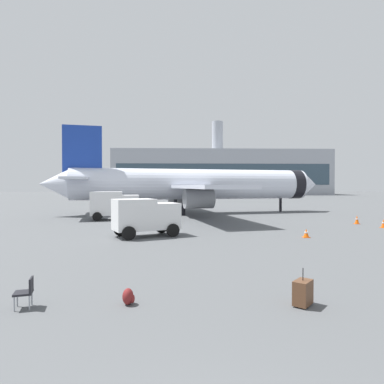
{
  "coord_description": "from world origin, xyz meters",
  "views": [
    {
      "loc": [
        -0.37,
        -2.92,
        3.48
      ],
      "look_at": [
        0.62,
        23.34,
        3.0
      ],
      "focal_mm": 31.04,
      "sensor_mm": 36.0,
      "label": 1
    }
  ],
  "objects_px": {
    "cargo_van": "(145,215)",
    "safety_cone_mid": "(383,223)",
    "service_truck": "(114,204)",
    "gate_chair": "(26,291)",
    "traveller_backpack": "(128,297)",
    "rolling_suitcase": "(303,292)",
    "safety_cone_near": "(357,220)",
    "safety_cone_far": "(306,233)",
    "safety_cone_outer": "(183,208)",
    "airplane_at_gate": "(193,185)"
  },
  "relations": [
    {
      "from": "service_truck",
      "to": "gate_chair",
      "type": "xyz_separation_m",
      "value": [
        2.34,
        -24.77,
        -1.11
      ]
    },
    {
      "from": "rolling_suitcase",
      "to": "traveller_backpack",
      "type": "bearing_deg",
      "value": 176.78
    },
    {
      "from": "gate_chair",
      "to": "safety_cone_far",
      "type": "bearing_deg",
      "value": 43.92
    },
    {
      "from": "service_truck",
      "to": "traveller_backpack",
      "type": "bearing_deg",
      "value": -78.03
    },
    {
      "from": "safety_cone_near",
      "to": "safety_cone_outer",
      "type": "bearing_deg",
      "value": 132.78
    },
    {
      "from": "service_truck",
      "to": "gate_chair",
      "type": "bearing_deg",
      "value": -84.59
    },
    {
      "from": "rolling_suitcase",
      "to": "gate_chair",
      "type": "bearing_deg",
      "value": 179.1
    },
    {
      "from": "safety_cone_near",
      "to": "rolling_suitcase",
      "type": "relative_size",
      "value": 0.73
    },
    {
      "from": "safety_cone_far",
      "to": "safety_cone_outer",
      "type": "distance_m",
      "value": 25.91
    },
    {
      "from": "safety_cone_far",
      "to": "gate_chair",
      "type": "relative_size",
      "value": 0.7
    },
    {
      "from": "safety_cone_far",
      "to": "safety_cone_outer",
      "type": "bearing_deg",
      "value": 108.01
    },
    {
      "from": "safety_cone_mid",
      "to": "safety_cone_far",
      "type": "xyz_separation_m",
      "value": [
        -8.42,
        -4.9,
        -0.07
      ]
    },
    {
      "from": "safety_cone_mid",
      "to": "gate_chair",
      "type": "xyz_separation_m",
      "value": [
        -21.34,
        -17.34,
        0.13
      ]
    },
    {
      "from": "airplane_at_gate",
      "to": "safety_cone_near",
      "type": "height_order",
      "value": "airplane_at_gate"
    },
    {
      "from": "airplane_at_gate",
      "to": "cargo_van",
      "type": "relative_size",
      "value": 7.36
    },
    {
      "from": "cargo_van",
      "to": "rolling_suitcase",
      "type": "height_order",
      "value": "cargo_van"
    },
    {
      "from": "safety_cone_mid",
      "to": "gate_chair",
      "type": "height_order",
      "value": "gate_chair"
    },
    {
      "from": "traveller_backpack",
      "to": "gate_chair",
      "type": "xyz_separation_m",
      "value": [
        -2.87,
        -0.16,
        0.27
      ]
    },
    {
      "from": "safety_cone_mid",
      "to": "rolling_suitcase",
      "type": "bearing_deg",
      "value": -127.49
    },
    {
      "from": "safety_cone_mid",
      "to": "safety_cone_outer",
      "type": "xyz_separation_m",
      "value": [
        -16.43,
        19.74,
        0.01
      ]
    },
    {
      "from": "cargo_van",
      "to": "traveller_backpack",
      "type": "height_order",
      "value": "cargo_van"
    },
    {
      "from": "safety_cone_near",
      "to": "traveller_backpack",
      "type": "bearing_deg",
      "value": -131.62
    },
    {
      "from": "safety_cone_outer",
      "to": "safety_cone_mid",
      "type": "bearing_deg",
      "value": -50.23
    },
    {
      "from": "airplane_at_gate",
      "to": "rolling_suitcase",
      "type": "height_order",
      "value": "airplane_at_gate"
    },
    {
      "from": "safety_cone_far",
      "to": "safety_cone_mid",
      "type": "bearing_deg",
      "value": 30.17
    },
    {
      "from": "rolling_suitcase",
      "to": "safety_cone_near",
      "type": "bearing_deg",
      "value": 57.99
    },
    {
      "from": "cargo_van",
      "to": "safety_cone_mid",
      "type": "relative_size",
      "value": 6.51
    },
    {
      "from": "rolling_suitcase",
      "to": "cargo_van",
      "type": "bearing_deg",
      "value": 113.79
    },
    {
      "from": "safety_cone_far",
      "to": "safety_cone_outer",
      "type": "relative_size",
      "value": 0.78
    },
    {
      "from": "airplane_at_gate",
      "to": "rolling_suitcase",
      "type": "bearing_deg",
      "value": -86.68
    },
    {
      "from": "safety_cone_mid",
      "to": "traveller_backpack",
      "type": "bearing_deg",
      "value": -137.08
    },
    {
      "from": "cargo_van",
      "to": "safety_cone_outer",
      "type": "xyz_separation_m",
      "value": [
        2.89,
        23.76,
        -1.07
      ]
    },
    {
      "from": "service_truck",
      "to": "cargo_van",
      "type": "xyz_separation_m",
      "value": [
        4.37,
        -11.46,
        -0.16
      ]
    },
    {
      "from": "rolling_suitcase",
      "to": "gate_chair",
      "type": "relative_size",
      "value": 1.28
    },
    {
      "from": "service_truck",
      "to": "safety_cone_far",
      "type": "bearing_deg",
      "value": -38.94
    },
    {
      "from": "safety_cone_outer",
      "to": "traveller_backpack",
      "type": "bearing_deg",
      "value": -93.16
    },
    {
      "from": "cargo_van",
      "to": "safety_cone_far",
      "type": "bearing_deg",
      "value": -4.59
    },
    {
      "from": "gate_chair",
      "to": "traveller_backpack",
      "type": "bearing_deg",
      "value": 3.21
    },
    {
      "from": "cargo_van",
      "to": "gate_chair",
      "type": "xyz_separation_m",
      "value": [
        -2.02,
        -13.32,
        -0.95
      ]
    },
    {
      "from": "airplane_at_gate",
      "to": "safety_cone_outer",
      "type": "xyz_separation_m",
      "value": [
        -1.16,
        4.87,
        -3.28
      ]
    },
    {
      "from": "safety_cone_far",
      "to": "traveller_backpack",
      "type": "height_order",
      "value": "safety_cone_far"
    },
    {
      "from": "service_truck",
      "to": "safety_cone_mid",
      "type": "distance_m",
      "value": 24.86
    },
    {
      "from": "airplane_at_gate",
      "to": "safety_cone_near",
      "type": "relative_size",
      "value": 44.14
    },
    {
      "from": "safety_cone_near",
      "to": "safety_cone_mid",
      "type": "bearing_deg",
      "value": -75.15
    },
    {
      "from": "service_truck",
      "to": "safety_cone_far",
      "type": "relative_size",
      "value": 8.49
    },
    {
      "from": "airplane_at_gate",
      "to": "safety_cone_near",
      "type": "bearing_deg",
      "value": -39.75
    },
    {
      "from": "safety_cone_outer",
      "to": "rolling_suitcase",
      "type": "height_order",
      "value": "rolling_suitcase"
    },
    {
      "from": "service_truck",
      "to": "safety_cone_mid",
      "type": "height_order",
      "value": "service_truck"
    },
    {
      "from": "service_truck",
      "to": "safety_cone_far",
      "type": "xyz_separation_m",
      "value": [
        15.26,
        -12.33,
        -1.31
      ]
    },
    {
      "from": "safety_cone_mid",
      "to": "safety_cone_far",
      "type": "relative_size",
      "value": 1.24
    }
  ]
}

